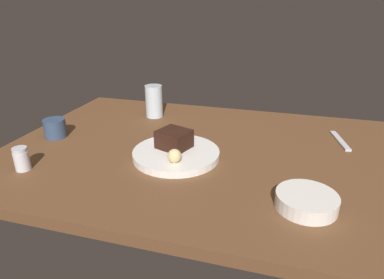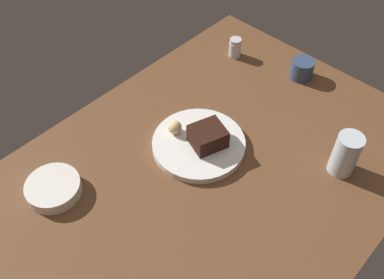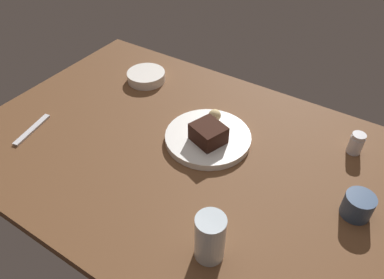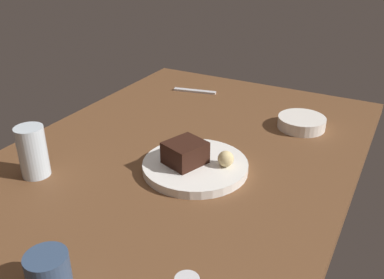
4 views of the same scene
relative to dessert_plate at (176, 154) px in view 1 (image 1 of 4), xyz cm
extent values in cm
cube|color=brown|center=(-5.94, -7.27, -2.53)|extent=(120.00, 84.00, 3.00)
cylinder|color=white|center=(0.00, 0.00, 0.00)|extent=(25.01, 25.01, 2.06)
cube|color=black|center=(1.23, -2.03, 3.68)|extent=(10.80, 10.30, 5.29)
sphere|color=#DBC184|center=(-1.88, 6.95, 2.91)|extent=(3.75, 3.75, 3.75)
cylinder|color=silver|center=(37.09, 18.22, 1.56)|extent=(3.95, 3.95, 5.18)
cylinder|color=silver|center=(37.09, 18.22, 4.75)|extent=(3.75, 3.75, 1.20)
cylinder|color=silver|center=(19.33, -31.62, 5.03)|extent=(6.50, 6.50, 12.12)
cylinder|color=white|center=(-35.25, 15.82, 0.64)|extent=(13.47, 13.47, 3.34)
cylinder|color=#334766|center=(43.06, -3.60, 2.01)|extent=(7.01, 7.01, 6.09)
cube|color=silver|center=(-46.97, -25.00, -0.68)|extent=(4.86, 15.05, 0.70)
camera|label=1|loc=(-27.79, 80.99, 41.49)|focal=30.85mm
camera|label=2|loc=(-56.51, -50.81, 88.53)|focal=40.76mm
camera|label=3|loc=(39.45, -69.59, 70.25)|focal=34.13mm
camera|label=4|loc=(76.60, 40.25, 50.62)|focal=39.54mm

